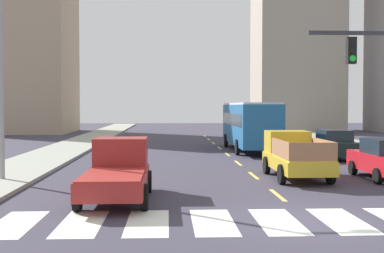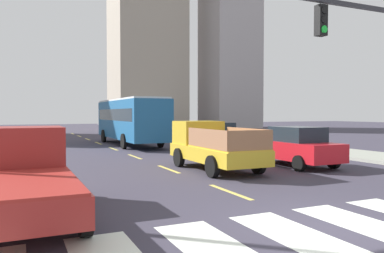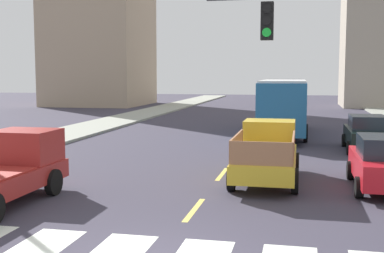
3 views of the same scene
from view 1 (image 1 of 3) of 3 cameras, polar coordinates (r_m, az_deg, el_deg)
name	(u,v)px [view 1 (image 1 of 3)]	position (r m, az deg, el deg)	size (l,w,h in m)	color
ground_plane	(310,221)	(14.27, 13.04, -10.27)	(160.00, 160.00, 0.00)	#393543
sidewalk_left	(51,156)	(32.36, -15.57, -3.15)	(3.61, 110.00, 0.15)	#969A8C
crosswalk_stripe_0	(14,224)	(14.33, -19.26, -10.27)	(1.11, 3.18, 0.01)	silver
crosswalk_stripe_1	(81,223)	(13.94, -12.28, -10.55)	(1.11, 3.18, 0.01)	silver
crosswalk_stripe_2	(148,223)	(13.76, -4.99, -10.67)	(1.11, 3.18, 0.01)	silver
crosswalk_stripe_3	(213,222)	(13.81, 2.37, -10.62)	(1.11, 3.18, 0.01)	silver
crosswalk_stripe_4	(278,221)	(14.06, 9.57, -10.41)	(1.11, 3.18, 0.01)	silver
crosswalk_stripe_5	(341,220)	(14.53, 16.40, -10.07)	(1.11, 3.18, 0.01)	silver
lane_dash_0	(278,195)	(18.08, 9.57, -7.57)	(0.16, 2.40, 0.01)	#D9C355
lane_dash_1	(253,175)	(22.93, 6.90, -5.47)	(0.16, 2.40, 0.01)	#D9C355
lane_dash_2	(238,163)	(27.84, 5.18, -4.09)	(0.16, 2.40, 0.01)	#D9C355
lane_dash_3	(227,154)	(32.77, 3.98, -3.13)	(0.16, 2.40, 0.01)	#D9C355
lane_dash_4	(219,148)	(37.72, 3.10, -2.42)	(0.16, 2.40, 0.01)	#D9C355
lane_dash_5	(213,143)	(42.69, 2.42, -1.87)	(0.16, 2.40, 0.01)	#D9C355
lane_dash_6	(209,139)	(47.66, 1.88, -1.44)	(0.16, 2.40, 0.01)	#D9C355
lane_dash_7	(205,136)	(52.63, 1.45, -1.09)	(0.16, 2.40, 0.01)	#D9C355
pickup_stakebed	(294,156)	(22.60, 11.34, -3.23)	(2.18, 5.20, 1.96)	gold
pickup_dark	(118,171)	(17.28, -8.32, -4.95)	(2.18, 5.20, 1.96)	maroon
city_bus	(250,123)	(35.37, 6.46, 0.42)	(2.72, 10.80, 3.32)	#1F5C92
sedan_near_left	(334,144)	(30.93, 15.57, -1.94)	(2.02, 4.40, 1.72)	black
streetlight_left	(5,60)	(22.00, -20.24, 7.05)	(2.20, 0.28, 9.00)	gray
tower_tall_centre	(297,7)	(67.14, 11.66, 12.94)	(10.36, 8.64, 31.13)	#A49988
block_mid_left	(26,40)	(63.53, -18.15, 9.24)	(10.55, 11.39, 21.84)	tan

